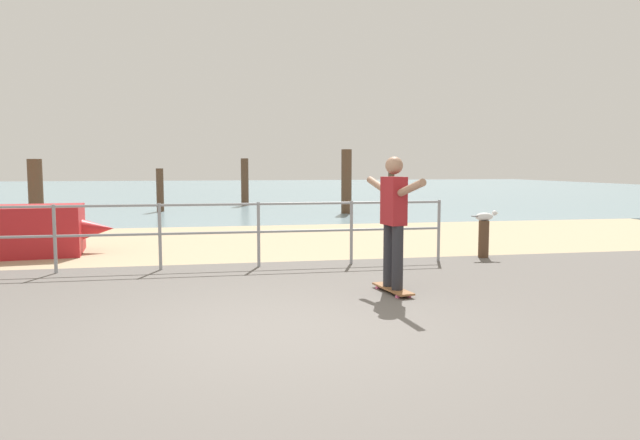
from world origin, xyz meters
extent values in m
cube|color=#605B56|center=(0.00, -1.00, 0.00)|extent=(24.00, 10.00, 0.04)
cube|color=tan|center=(0.00, 7.00, 0.00)|extent=(24.00, 6.00, 0.04)
cube|color=#75939E|center=(0.00, 35.00, 0.00)|extent=(72.00, 50.00, 0.04)
cylinder|color=gray|center=(-2.90, 3.60, 0.53)|extent=(0.05, 0.05, 1.05)
cylinder|color=gray|center=(-1.39, 3.60, 0.53)|extent=(0.05, 0.05, 1.05)
cylinder|color=gray|center=(0.13, 3.60, 0.53)|extent=(0.05, 0.05, 1.05)
cylinder|color=gray|center=(1.64, 3.60, 0.53)|extent=(0.05, 0.05, 1.05)
cylinder|color=gray|center=(3.16, 3.60, 0.53)|extent=(0.05, 0.05, 1.05)
cylinder|color=gray|center=(-2.14, 3.60, 1.02)|extent=(10.60, 0.04, 0.04)
cylinder|color=gray|center=(-2.14, 3.60, 0.58)|extent=(10.60, 0.04, 0.04)
cone|color=#B21E23|center=(-2.94, 5.76, 0.45)|extent=(1.18, 0.89, 0.77)
cube|color=brown|center=(1.62, 1.35, 0.07)|extent=(0.32, 0.82, 0.02)
cylinder|color=#E5598C|center=(1.75, 1.09, 0.03)|extent=(0.04, 0.06, 0.06)
cylinder|color=#E5598C|center=(1.59, 1.07, 0.03)|extent=(0.04, 0.06, 0.06)
cylinder|color=#E5598C|center=(1.66, 1.64, 0.03)|extent=(0.04, 0.06, 0.06)
cylinder|color=#E5598C|center=(1.50, 1.62, 0.03)|extent=(0.04, 0.06, 0.06)
cylinder|color=#26262B|center=(1.64, 1.24, 0.48)|extent=(0.14, 0.14, 0.80)
cylinder|color=#26262B|center=(1.61, 1.47, 0.48)|extent=(0.14, 0.14, 0.80)
cube|color=maroon|center=(1.62, 1.35, 1.18)|extent=(0.25, 0.39, 0.60)
sphere|color=#9E755B|center=(1.62, 1.35, 1.62)|extent=(0.22, 0.22, 0.22)
cylinder|color=#9E755B|center=(1.70, 0.91, 1.36)|extent=(0.18, 0.56, 0.23)
cylinder|color=#9E755B|center=(1.55, 1.79, 1.36)|extent=(0.18, 0.56, 0.23)
cylinder|color=#513826|center=(4.08, 3.80, 0.33)|extent=(0.18, 0.18, 0.67)
ellipsoid|color=white|center=(4.08, 3.80, 0.74)|extent=(0.32, 0.15, 0.14)
sphere|color=white|center=(4.27, 3.80, 0.80)|extent=(0.09, 0.09, 0.09)
cone|color=gold|center=(4.32, 3.80, 0.80)|extent=(0.05, 0.03, 0.02)
cube|color=slate|center=(3.92, 3.81, 0.75)|extent=(0.12, 0.08, 0.02)
cylinder|color=#513826|center=(-5.42, 12.06, 0.91)|extent=(0.40, 0.40, 1.81)
cylinder|color=#513826|center=(-2.30, 15.54, 0.77)|extent=(0.25, 0.25, 1.53)
cylinder|color=#513826|center=(0.82, 18.19, 0.96)|extent=(0.30, 0.30, 1.92)
cylinder|color=#513826|center=(3.95, 13.57, 1.09)|extent=(0.35, 0.35, 2.17)
cylinder|color=#513826|center=(7.07, 18.36, 0.74)|extent=(0.27, 0.27, 1.48)
camera|label=1|loc=(-0.65, -5.60, 1.62)|focal=32.75mm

